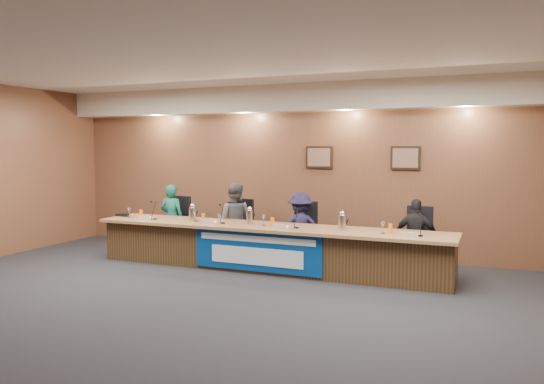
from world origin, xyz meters
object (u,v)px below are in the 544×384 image
Objects in this scene: panelist_a at (172,219)px; office_chair_d at (417,244)px; panelist_c at (301,229)px; carafe_right at (342,223)px; speakerphone at (124,215)px; banner at (256,251)px; panelist_b at (234,220)px; office_chair_a at (175,227)px; carafe_left at (193,214)px; dais_body at (267,249)px; office_chair_b at (237,231)px; office_chair_c at (303,236)px; panelist_d at (416,237)px; carafe_mid at (250,217)px.

panelist_a is 2.76× the size of office_chair_d.
panelist_c is 1.16m from carafe_right.
panelist_a reaches higher than carafe_right.
speakerphone is (-0.65, -0.62, 0.11)m from panelist_a.
banner is 1.41m from panelist_b.
speakerphone is at bearing -124.07° from office_chair_a.
panelist_a is 4.62m from office_chair_d.
carafe_left is at bearing -33.34° from office_chair_a.
panelist_a is 0.95× the size of panelist_b.
dais_body is 1.40m from carafe_right.
panelist_c reaches higher than office_chair_a.
office_chair_c is (1.30, 0.00, 0.00)m from office_chair_b.
speakerphone is (-3.30, -0.62, 0.15)m from panelist_c.
office_chair_c is at bearing 61.81° from dais_body.
office_chair_d is at bearing 171.64° from panelist_b.
panelist_b reaches higher than banner.
carafe_left is at bearing -165.38° from office_chair_d.
carafe_left reaches higher than office_chair_a.
office_chair_a and office_chair_b have the same top height.
carafe_left is 1.53m from speakerphone.
carafe_right is at bearing -0.48° from speakerphone.
carafe_left is at bearing -177.70° from dais_body.
panelist_a reaches higher than panelist_d.
office_chair_d is 3.83m from carafe_left.
office_chair_b is 1.00× the size of office_chair_c.
dais_body is 4.53× the size of panelist_a.
panelist_b is 1.30m from panelist_c.
panelist_b is 2.90× the size of office_chair_c.
carafe_left is at bearing 138.33° from panelist_a.
panelist_a is 0.21m from office_chair_a.
panelist_b is at bearing 131.77° from banner.
carafe_right is (1.30, -0.04, 0.52)m from dais_body.
carafe_left is at bearing 44.42° from panelist_b.
panelist_b is 2.09m from speakerphone.
panelist_a is 1.12m from carafe_left.
dais_body is 12.50× the size of office_chair_a.
office_chair_b is (1.35, 0.00, 0.00)m from office_chair_a.
banner is 2.51m from panelist_a.
panelist_c is 1.03× the size of panelist_d.
office_chair_c is (0.38, 0.71, 0.13)m from dais_body.
carafe_right is at bearing 123.65° from panelist_c.
office_chair_a is at bearing -14.34° from panelist_b.
office_chair_d is 5.31m from speakerphone.
panelist_b is 0.24m from office_chair_b.
speakerphone is (-4.22, 0.04, -0.09)m from carafe_right.
office_chair_c is 1.07m from carafe_mid.
dais_body reaches higher than office_chair_d.
carafe_mid is 0.99× the size of carafe_right.
office_chair_b is at bearing 179.80° from panelist_a.
carafe_mid is (0.61, -0.73, 0.39)m from office_chair_b.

